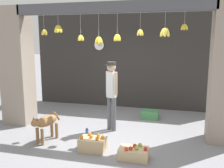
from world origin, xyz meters
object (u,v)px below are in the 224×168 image
fruit_crate_oranges (93,144)px  fruit_crate_apples (134,153)px  dog (46,123)px  shopkeeper (112,90)px  wall_clock (99,45)px  produce_box_green (150,114)px  water_bottle (87,134)px

fruit_crate_oranges → fruit_crate_apples: fruit_crate_oranges is taller
dog → fruit_crate_oranges: bearing=95.5°
shopkeeper → wall_clock: bearing=-41.7°
produce_box_green → wall_clock: size_ratio=1.39×
fruit_crate_apples → wall_clock: size_ratio=1.64×
dog → wall_clock: wall_clock is taller
dog → wall_clock: bearing=-169.6°
water_bottle → shopkeeper: bearing=61.2°
fruit_crate_apples → dog: bearing=170.9°
fruit_crate_oranges → produce_box_green: 2.61m
produce_box_green → water_bottle: (-1.23, -1.91, 0.00)m
dog → produce_box_green: 3.08m
water_bottle → fruit_crate_oranges: bearing=-58.9°
fruit_crate_apples → water_bottle: fruit_crate_apples is taller
shopkeeper → wall_clock: 2.67m
fruit_crate_oranges → produce_box_green: size_ratio=1.11×
fruit_crate_apples → water_bottle: 1.37m
fruit_crate_oranges → produce_box_green: (0.92, 2.44, -0.02)m
shopkeeper → produce_box_green: 1.72m
produce_box_green → shopkeeper: bearing=-125.0°
fruit_crate_oranges → shopkeeper: bearing=86.4°
fruit_crate_oranges → produce_box_green: bearing=69.4°
dog → water_bottle: size_ratio=3.30×
fruit_crate_apples → wall_clock: 4.50m
dog → fruit_crate_oranges: size_ratio=1.62×
produce_box_green → wall_clock: 2.88m
fruit_crate_oranges → dog: bearing=171.1°
shopkeeper → water_bottle: shopkeeper is taller
dog → fruit_crate_apples: 2.09m
shopkeeper → fruit_crate_oranges: size_ratio=3.23×
produce_box_green → water_bottle: bearing=-122.8°
dog → shopkeeper: bearing=145.0°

